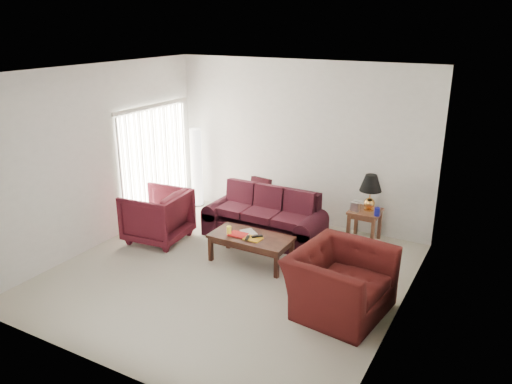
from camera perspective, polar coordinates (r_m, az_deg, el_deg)
floor at (r=7.69m, az=-3.10°, el=-9.25°), size 5.00×5.00×0.00m
blinds at (r=9.61m, az=-11.44°, el=3.22°), size 0.10×2.00×2.16m
sofa at (r=8.68m, az=0.93°, el=-2.68°), size 2.11×0.95×0.85m
throw_pillow at (r=9.27m, az=0.50°, el=0.42°), size 0.42×0.24×0.41m
end_table at (r=8.83m, az=12.27°, el=-3.75°), size 0.55×0.55×0.56m
table_lamp at (r=8.65m, az=12.92°, el=-0.06°), size 0.42×0.42×0.63m
clock at (r=8.62m, az=11.22°, el=-1.68°), size 0.16×0.09×0.16m
blue_canister at (r=8.51m, az=13.67°, el=-2.20°), size 0.11×0.11×0.14m
picture_frame at (r=8.89m, az=11.52°, el=-1.03°), size 0.14×0.17×0.05m
floor_lamp at (r=10.18m, az=-6.83°, el=2.81°), size 0.28×0.28×1.63m
armchair_left at (r=8.77m, az=-11.22°, el=-2.69°), size 1.07×1.04×0.89m
armchair_right at (r=6.68m, az=9.61°, el=-10.09°), size 1.28×1.42×0.84m
coffee_table at (r=7.92m, az=-0.58°, el=-6.52°), size 1.37×0.85×0.45m
magazine_red at (r=7.86m, az=-2.05°, el=-4.87°), size 0.29×0.22×0.02m
magazine_white at (r=7.94m, az=-0.85°, el=-4.62°), size 0.33×0.31×0.02m
magazine_orange at (r=7.71m, az=-0.33°, el=-5.36°), size 0.28×0.21×0.02m
remote_a at (r=7.69m, az=-0.99°, el=-5.25°), size 0.10×0.17×0.02m
remote_b at (r=7.75m, az=0.12°, el=-5.07°), size 0.15×0.16×0.02m
yellow_glass at (r=7.87m, az=-3.10°, el=-4.39°), size 0.10×0.10×0.13m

